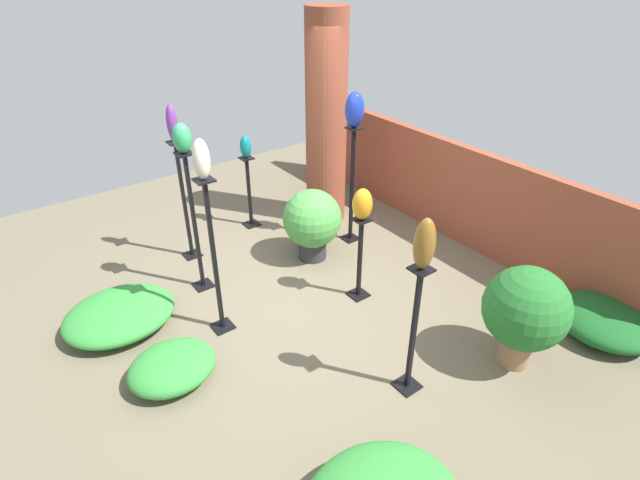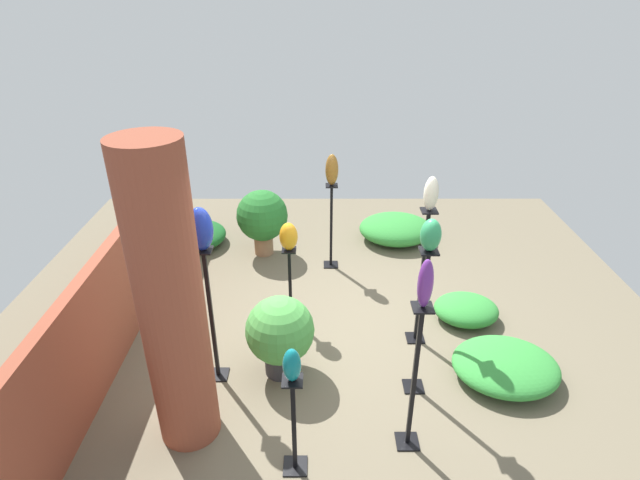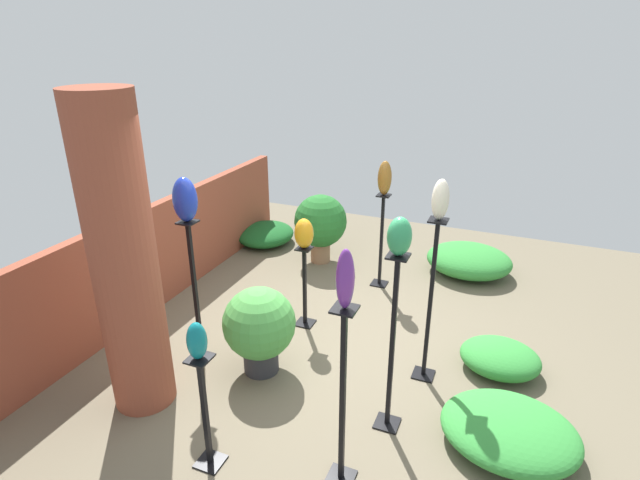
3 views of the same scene
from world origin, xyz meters
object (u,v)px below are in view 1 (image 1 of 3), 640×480
brick_pillar (326,122)px  art_vase_cobalt (355,110)px  pedestal_violet (185,206)px  art_vase_ivory (201,159)px  art_vase_jade (182,138)px  art_vase_teal (245,147)px  potted_plant_back_center (312,221)px  art_vase_bronze (424,244)px  pedestal_bronze (413,336)px  potted_plant_mid_left (526,311)px  pedestal_cobalt (352,190)px  pedestal_jade (195,229)px  pedestal_ivory (215,265)px  pedestal_teal (249,195)px  art_vase_amber (362,204)px  art_vase_violet (172,123)px  pedestal_amber (360,262)px

brick_pillar → art_vase_cobalt: 0.77m
pedestal_violet → art_vase_ivory: art_vase_ivory is taller
art_vase_jade → art_vase_ivory: bearing=-10.9°
art_vase_teal → potted_plant_back_center: bearing=9.4°
art_vase_bronze → art_vase_jade: bearing=-162.1°
pedestal_bronze → potted_plant_mid_left: (0.36, 0.98, 0.03)m
pedestal_cobalt → pedestal_jade: size_ratio=0.95×
pedestal_ivory → art_vase_jade: size_ratio=5.44×
pedestal_jade → art_vase_bronze: (2.40, 0.78, 0.70)m
pedestal_violet → art_vase_bronze: art_vase_bronze is taller
brick_pillar → pedestal_teal: size_ratio=2.80×
pedestal_bronze → pedestal_cobalt: (-2.23, 1.20, 0.12)m
art_vase_amber → art_vase_bronze: (1.24, -0.50, 0.33)m
pedestal_bronze → art_vase_cobalt: size_ratio=2.98×
art_vase_ivory → potted_plant_back_center: art_vase_ivory is taller
art_vase_jade → potted_plant_back_center: (0.24, 1.33, -1.21)m
art_vase_bronze → art_vase_amber: bearing=158.0°
art_vase_cobalt → potted_plant_back_center: 1.35m
potted_plant_mid_left → art_vase_jade: bearing=-147.5°
art_vase_teal → art_vase_jade: 1.58m
art_vase_violet → art_vase_bronze: bearing=11.3°
pedestal_cobalt → art_vase_violet: size_ratio=3.63×
art_vase_cobalt → potted_plant_mid_left: bearing=-4.8°
pedestal_bronze → pedestal_cobalt: 2.53m
pedestal_cobalt → pedestal_jade: 1.98m
pedestal_ivory → art_vase_violet: size_ratio=3.92×
art_vase_teal → potted_plant_back_center: size_ratio=0.33×
art_vase_bronze → potted_plant_back_center: (-2.16, 0.55, -0.93)m
art_vase_violet → pedestal_cobalt: bearing=65.1°
pedestal_cobalt → art_vase_teal: size_ratio=5.18×
pedestal_ivory → art_vase_cobalt: bearing=105.5°
pedestal_teal → pedestal_jade: size_ratio=0.62×
potted_plant_back_center → potted_plant_mid_left: 2.56m
pedestal_ivory → pedestal_cobalt: bearing=105.5°
art_vase_teal → art_vase_cobalt: bearing=37.6°
art_vase_amber → art_vase_teal: 2.08m
brick_pillar → art_vase_ivory: size_ratio=7.67×
pedestal_ivory → pedestal_teal: (-1.68, 1.29, -0.31)m
pedestal_ivory → art_vase_teal: bearing=142.5°
pedestal_bronze → potted_plant_mid_left: 1.05m
potted_plant_back_center → pedestal_amber: bearing=-3.2°
art_vase_amber → art_vase_bronze: bearing=-22.0°
pedestal_teal → art_vase_ivory: bearing=-37.5°
pedestal_ivory → pedestal_jade: pedestal_ivory is taller
art_vase_bronze → art_vase_cobalt: art_vase_cobalt is taller
pedestal_violet → art_vase_cobalt: bearing=65.1°
pedestal_bronze → art_vase_jade: bearing=-162.1°
pedestal_cobalt → pedestal_jade: bearing=-95.0°
art_vase_violet → art_vase_jade: bearing=-13.9°
art_vase_bronze → art_vase_ivory: bearing=-150.6°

